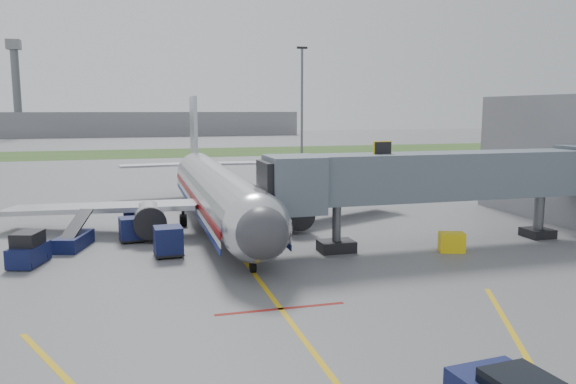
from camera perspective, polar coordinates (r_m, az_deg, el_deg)
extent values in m
plane|color=#565659|center=(29.41, -2.76, -9.18)|extent=(400.00, 400.00, 0.00)
cube|color=#2D4C1E|center=(117.85, -12.52, 3.89)|extent=(300.00, 25.00, 0.01)
cube|color=gold|center=(27.56, -1.82, -10.39)|extent=(0.25, 50.00, 0.01)
cube|color=maroon|center=(25.73, -0.74, -11.78)|extent=(6.00, 0.25, 0.01)
cylinder|color=silver|center=(43.24, -7.19, 0.12)|extent=(3.80, 28.00, 3.80)
sphere|color=silver|center=(29.66, -3.22, -3.64)|extent=(3.80, 3.80, 3.80)
sphere|color=#38383D|center=(28.42, -2.66, -4.17)|extent=(2.74, 2.74, 2.74)
cube|color=black|center=(29.17, -3.07, -2.74)|extent=(2.20, 1.20, 0.55)
cone|color=silver|center=(59.49, -9.51, 2.33)|extent=(3.80, 5.00, 3.80)
cube|color=#B7BAC1|center=(58.72, -9.56, 6.16)|extent=(0.35, 4.20, 7.00)
cube|color=#B7BAC1|center=(43.01, -18.44, -1.51)|extent=(15.10, 8.59, 1.13)
cube|color=#B7BAC1|center=(45.37, 3.51, -0.59)|extent=(15.10, 8.59, 1.13)
cylinder|color=silver|center=(40.08, -13.90, -2.68)|extent=(2.10, 3.60, 2.10)
cylinder|color=silver|center=(41.64, 0.55, -2.01)|extent=(2.10, 3.60, 2.10)
cube|color=maroon|center=(43.61, -4.68, -0.24)|extent=(0.05, 28.00, 0.45)
cube|color=navy|center=(43.75, -4.67, -1.40)|extent=(0.05, 28.00, 0.35)
cylinder|color=black|center=(31.19, -3.58, -7.58)|extent=(0.28, 0.70, 0.70)
cylinder|color=black|center=(43.82, -10.60, -2.83)|extent=(0.50, 1.00, 1.00)
cylinder|color=black|center=(44.54, -3.92, -2.53)|extent=(0.50, 1.00, 1.00)
cube|color=slate|center=(37.84, 15.00, 1.62)|extent=(20.00, 3.00, 3.00)
cube|color=slate|center=(33.97, 0.59, 0.82)|extent=(3.20, 3.60, 3.40)
cube|color=black|center=(33.66, -1.38, 0.75)|extent=(1.60, 3.00, 2.80)
cube|color=yellow|center=(35.81, 9.57, 4.32)|extent=(1.20, 0.15, 1.00)
cylinder|color=#595B60|center=(35.33, 4.96, -3.60)|extent=(0.56, 0.56, 3.10)
cube|color=black|center=(35.59, 4.93, -5.49)|extent=(2.20, 1.60, 0.70)
cylinder|color=#595B60|center=(42.86, 24.11, -2.18)|extent=(0.70, 0.70, 3.10)
cube|color=black|center=(43.10, 24.01, -3.82)|extent=(1.80, 1.80, 0.60)
cylinder|color=#595B60|center=(106.99, 1.42, 9.00)|extent=(0.44, 0.44, 20.00)
cube|color=black|center=(107.58, 1.44, 14.44)|extent=(2.00, 0.40, 0.40)
cube|color=slate|center=(197.45, -16.75, 6.64)|extent=(120.00, 14.00, 8.00)
cylinder|color=#595B60|center=(195.38, -25.84, 9.08)|extent=(2.40, 2.40, 28.00)
cube|color=slate|center=(196.29, -26.12, 13.31)|extent=(4.00, 4.00, 3.00)
cube|color=black|center=(17.69, 22.54, -17.58)|extent=(1.83, 1.83, 0.53)
cube|color=#0D163C|center=(35.69, -24.84, -5.79)|extent=(2.18, 3.07, 1.11)
cube|color=black|center=(35.49, -24.93, -4.31)|extent=(1.79, 2.08, 0.78)
cylinder|color=black|center=(35.16, -26.34, -6.65)|extent=(0.39, 0.60, 0.55)
cylinder|color=black|center=(34.67, -24.70, -6.75)|extent=(0.39, 0.60, 0.55)
cylinder|color=black|center=(36.88, -24.91, -5.88)|extent=(0.39, 0.60, 0.55)
cylinder|color=black|center=(36.41, -23.33, -5.97)|extent=(0.39, 0.60, 0.55)
cube|color=#0D163C|center=(39.40, -15.64, -3.58)|extent=(1.69, 1.69, 1.49)
cube|color=black|center=(39.56, -15.60, -4.63)|extent=(1.74, 1.74, 0.12)
cylinder|color=black|center=(38.94, -16.32, -4.92)|extent=(0.25, 0.30, 0.27)
cylinder|color=black|center=(39.09, -14.63, -4.80)|extent=(0.25, 0.30, 0.27)
cylinder|color=black|center=(40.06, -16.53, -4.56)|extent=(0.25, 0.30, 0.27)
cylinder|color=black|center=(40.20, -14.90, -4.45)|extent=(0.25, 0.30, 0.27)
cube|color=#0D163C|center=(34.94, -12.06, -4.80)|extent=(1.73, 1.73, 1.65)
cube|color=black|center=(35.13, -12.02, -6.10)|extent=(1.78, 1.78, 0.13)
cylinder|color=black|center=(34.47, -12.96, -6.49)|extent=(0.25, 0.31, 0.30)
cylinder|color=black|center=(34.60, -10.84, -6.37)|extent=(0.25, 0.31, 0.30)
cylinder|color=black|center=(35.70, -13.16, -5.98)|extent=(0.25, 0.31, 0.30)
cylinder|color=black|center=(35.83, -11.12, -5.86)|extent=(0.25, 0.31, 0.30)
cube|color=#0D163C|center=(43.01, -15.26, -2.58)|extent=(1.65, 1.65, 1.47)
cube|color=black|center=(43.16, -15.22, -3.54)|extent=(1.70, 1.70, 0.11)
cylinder|color=black|center=(42.68, -16.07, -3.75)|extent=(0.24, 0.29, 0.27)
cylinder|color=black|center=(42.54, -14.54, -3.73)|extent=(0.24, 0.29, 0.27)
cylinder|color=black|center=(43.79, -15.87, -3.44)|extent=(0.24, 0.29, 0.27)
cylinder|color=black|center=(43.65, -14.39, -3.42)|extent=(0.24, 0.29, 0.27)
cube|color=#0D163C|center=(38.88, -20.89, -4.68)|extent=(2.33, 3.88, 0.91)
cube|color=black|center=(39.14, -20.70, -3.14)|extent=(1.96, 4.17, 1.43)
cylinder|color=black|center=(37.91, -22.30, -5.34)|extent=(0.37, 0.60, 0.57)
cylinder|color=black|center=(37.54, -20.86, -5.40)|extent=(0.37, 0.60, 0.57)
cylinder|color=black|center=(40.29, -20.89, -4.48)|extent=(0.37, 0.60, 0.57)
cylinder|color=black|center=(39.94, -19.53, -4.52)|extent=(0.37, 0.60, 0.57)
cube|color=yellow|center=(36.81, 16.29, -4.92)|extent=(1.79, 1.47, 1.23)
cylinder|color=black|center=(36.80, 15.48, -5.62)|extent=(0.29, 0.36, 0.31)
cylinder|color=black|center=(37.03, 17.04, -5.60)|extent=(0.29, 0.36, 0.31)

